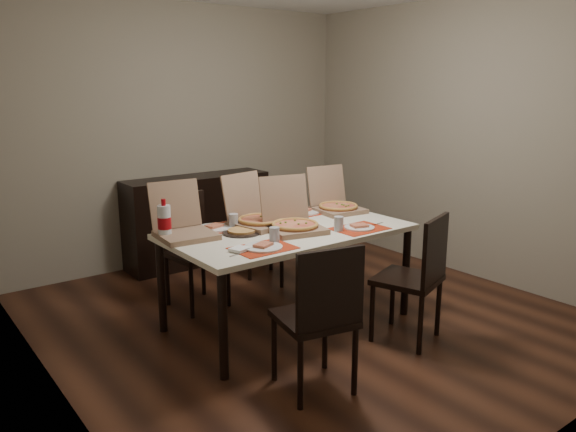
{
  "coord_description": "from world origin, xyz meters",
  "views": [
    {
      "loc": [
        -2.66,
        -3.23,
        1.81
      ],
      "look_at": [
        -0.2,
        -0.0,
        0.85
      ],
      "focal_mm": 35.0,
      "sensor_mm": 36.0,
      "label": 1
    }
  ],
  "objects_px": {
    "dip_bowl": "(285,219)",
    "chair_far_left": "(191,245)",
    "pizza_box_center": "(293,223)",
    "chair_near_left": "(320,313)",
    "chair_near_right": "(417,273)",
    "dining_table": "(288,238)",
    "chair_far_right": "(269,225)",
    "soda_bottle": "(164,222)",
    "sideboard": "(198,219)"
  },
  "relations": [
    {
      "from": "soda_bottle",
      "to": "dining_table",
      "type": "bearing_deg",
      "value": -19.88
    },
    {
      "from": "chair_far_right",
      "to": "dip_bowl",
      "type": "xyz_separation_m",
      "value": [
        -0.36,
        -0.72,
        0.25
      ]
    },
    {
      "from": "dip_bowl",
      "to": "soda_bottle",
      "type": "relative_size",
      "value": 0.37
    },
    {
      "from": "chair_far_left",
      "to": "dip_bowl",
      "type": "distance_m",
      "value": 0.83
    },
    {
      "from": "chair_far_right",
      "to": "pizza_box_center",
      "type": "bearing_deg",
      "value": -116.44
    },
    {
      "from": "chair_near_left",
      "to": "soda_bottle",
      "type": "height_order",
      "value": "soda_bottle"
    },
    {
      "from": "sideboard",
      "to": "pizza_box_center",
      "type": "distance_m",
      "value": 1.89
    },
    {
      "from": "pizza_box_center",
      "to": "chair_far_right",
      "type": "bearing_deg",
      "value": 63.56
    },
    {
      "from": "sideboard",
      "to": "chair_near_right",
      "type": "distance_m",
      "value": 2.61
    },
    {
      "from": "pizza_box_center",
      "to": "chair_near_left",
      "type": "bearing_deg",
      "value": -118.71
    },
    {
      "from": "dining_table",
      "to": "dip_bowl",
      "type": "height_order",
      "value": "dip_bowl"
    },
    {
      "from": "chair_near_left",
      "to": "pizza_box_center",
      "type": "distance_m",
      "value": 1.03
    },
    {
      "from": "sideboard",
      "to": "chair_near_right",
      "type": "relative_size",
      "value": 1.61
    },
    {
      "from": "chair_near_left",
      "to": "chair_far_right",
      "type": "height_order",
      "value": "same"
    },
    {
      "from": "pizza_box_center",
      "to": "soda_bottle",
      "type": "height_order",
      "value": "pizza_box_center"
    },
    {
      "from": "chair_near_left",
      "to": "sideboard",
      "type": "bearing_deg",
      "value": 76.1
    },
    {
      "from": "pizza_box_center",
      "to": "dip_bowl",
      "type": "bearing_deg",
      "value": 63.78
    },
    {
      "from": "dining_table",
      "to": "soda_bottle",
      "type": "distance_m",
      "value": 0.92
    },
    {
      "from": "chair_far_left",
      "to": "pizza_box_center",
      "type": "xyz_separation_m",
      "value": [
        0.4,
        -0.86,
        0.3
      ]
    },
    {
      "from": "chair_near_right",
      "to": "chair_far_right",
      "type": "relative_size",
      "value": 1.0
    },
    {
      "from": "chair_near_right",
      "to": "pizza_box_center",
      "type": "relative_size",
      "value": 1.86
    },
    {
      "from": "dining_table",
      "to": "dip_bowl",
      "type": "distance_m",
      "value": 0.28
    },
    {
      "from": "chair_far_right",
      "to": "dip_bowl",
      "type": "bearing_deg",
      "value": -116.53
    },
    {
      "from": "chair_near_right",
      "to": "pizza_box_center",
      "type": "height_order",
      "value": "pizza_box_center"
    },
    {
      "from": "sideboard",
      "to": "dip_bowl",
      "type": "relative_size",
      "value": 14.17
    },
    {
      "from": "sideboard",
      "to": "chair_near_right",
      "type": "xyz_separation_m",
      "value": [
        0.33,
        -2.59,
        0.06
      ]
    },
    {
      "from": "chair_near_right",
      "to": "chair_far_left",
      "type": "height_order",
      "value": "same"
    },
    {
      "from": "chair_near_left",
      "to": "soda_bottle",
      "type": "bearing_deg",
      "value": 106.93
    },
    {
      "from": "dip_bowl",
      "to": "pizza_box_center",
      "type": "bearing_deg",
      "value": -116.22
    },
    {
      "from": "chair_near_right",
      "to": "dip_bowl",
      "type": "bearing_deg",
      "value": 110.59
    },
    {
      "from": "chair_near_right",
      "to": "soda_bottle",
      "type": "bearing_deg",
      "value": 141.07
    },
    {
      "from": "dining_table",
      "to": "chair_near_right",
      "type": "distance_m",
      "value": 0.98
    },
    {
      "from": "sideboard",
      "to": "dip_bowl",
      "type": "xyz_separation_m",
      "value": [
        -0.06,
        -1.56,
        0.31
      ]
    },
    {
      "from": "sideboard",
      "to": "pizza_box_center",
      "type": "height_order",
      "value": "pizza_box_center"
    },
    {
      "from": "chair_near_right",
      "to": "pizza_box_center",
      "type": "bearing_deg",
      "value": 125.23
    },
    {
      "from": "sideboard",
      "to": "soda_bottle",
      "type": "xyz_separation_m",
      "value": [
        -1.05,
        -1.48,
        0.42
      ]
    },
    {
      "from": "chair_far_left",
      "to": "soda_bottle",
      "type": "height_order",
      "value": "soda_bottle"
    },
    {
      "from": "chair_near_left",
      "to": "chair_far_left",
      "type": "relative_size",
      "value": 1.0
    },
    {
      "from": "chair_near_left",
      "to": "dip_bowl",
      "type": "distance_m",
      "value": 1.33
    },
    {
      "from": "dip_bowl",
      "to": "chair_far_left",
      "type": "bearing_deg",
      "value": 133.2
    },
    {
      "from": "soda_bottle",
      "to": "pizza_box_center",
      "type": "bearing_deg",
      "value": -23.3
    },
    {
      "from": "dip_bowl",
      "to": "sideboard",
      "type": "bearing_deg",
      "value": 87.98
    },
    {
      "from": "pizza_box_center",
      "to": "soda_bottle",
      "type": "distance_m",
      "value": 0.93
    },
    {
      "from": "chair_near_right",
      "to": "chair_far_left",
      "type": "relative_size",
      "value": 1.0
    },
    {
      "from": "sideboard",
      "to": "chair_far_right",
      "type": "xyz_separation_m",
      "value": [
        0.3,
        -0.84,
        0.06
      ]
    },
    {
      "from": "sideboard",
      "to": "dining_table",
      "type": "distance_m",
      "value": 1.81
    },
    {
      "from": "dip_bowl",
      "to": "soda_bottle",
      "type": "bearing_deg",
      "value": 175.28
    },
    {
      "from": "chair_near_right",
      "to": "pizza_box_center",
      "type": "xyz_separation_m",
      "value": [
        -0.53,
        0.75,
        0.3
      ]
    },
    {
      "from": "dining_table",
      "to": "pizza_box_center",
      "type": "distance_m",
      "value": 0.14
    },
    {
      "from": "dining_table",
      "to": "chair_far_right",
      "type": "xyz_separation_m",
      "value": [
        0.5,
        0.95,
        -0.17
      ]
    }
  ]
}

